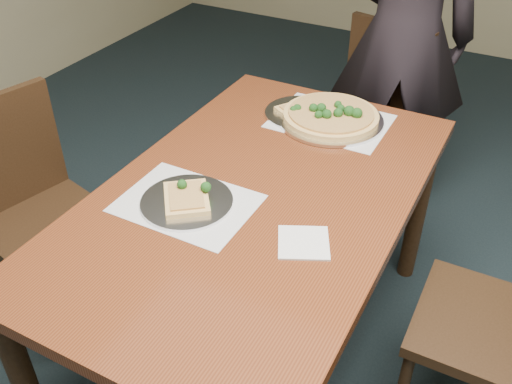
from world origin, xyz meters
The scene contains 10 objects.
dining_table centered at (-0.46, 0.56, 0.66)m, with size 0.90×1.50×0.75m.
chair_far centered at (-0.44, 1.69, 0.52)m, with size 0.50×0.50×0.91m.
chair_left centered at (-1.32, 0.40, 0.52)m, with size 0.51×0.51×0.91m.
diner centered at (-0.36, 1.77, 0.87)m, with size 0.63×0.42×1.74m, color black.
placemat_main centered at (-0.43, 1.09, 0.75)m, with size 0.42×0.32×0.00m, color white.
placemat_near centered at (-0.62, 0.41, 0.75)m, with size 0.40×0.30×0.00m, color white.
pizza_pan centered at (-0.42, 1.09, 0.77)m, with size 0.39×0.39×0.07m.
slice_plate_near centered at (-0.62, 0.41, 0.76)m, with size 0.28×0.28×0.06m.
slice_plate_far centered at (-0.54, 1.09, 0.76)m, with size 0.28×0.28×0.06m.
napkin centered at (-0.23, 0.41, 0.75)m, with size 0.14×0.14×0.01m, color white.
Camera 1 is at (0.21, -0.70, 1.79)m, focal length 40.00 mm.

